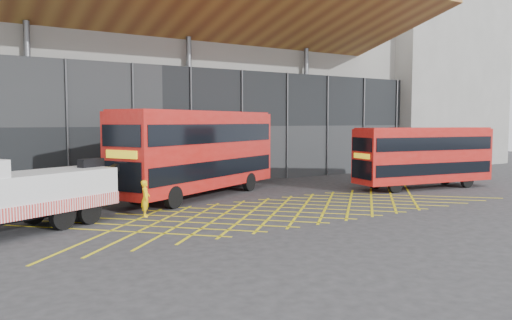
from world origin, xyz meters
TOP-DOWN VIEW (x-y plane):
  - ground_plane at (0.00, 0.00)m, footprint 120.00×120.00m
  - road_markings at (4.00, 0.00)m, footprint 24.76×7.16m
  - construction_building at (1.92, 18.40)m, footprint 55.00×23.97m
  - east_building at (32.00, 16.00)m, footprint 15.00×12.00m
  - recovery_truck at (-8.50, 1.35)m, footprint 9.86×5.83m
  - bus_towed at (2.14, 6.26)m, footprint 11.98×8.03m
  - bus_second at (16.06, 1.77)m, footprint 9.91×3.68m
  - worker at (-2.59, 2.08)m, footprint 0.62×0.72m

SIDE VIEW (x-z plane):
  - ground_plane at x=0.00m, z-range 0.00..0.00m
  - road_markings at x=4.00m, z-range 0.00..0.01m
  - worker at x=-2.59m, z-range 0.00..1.67m
  - recovery_truck at x=-8.50m, z-range -0.14..3.44m
  - bus_second at x=16.06m, z-range 0.22..4.16m
  - bus_towed at x=2.14m, z-range 0.27..5.19m
  - construction_building at x=1.92m, z-range -0.02..17.98m
  - east_building at x=32.00m, z-range 0.00..20.00m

